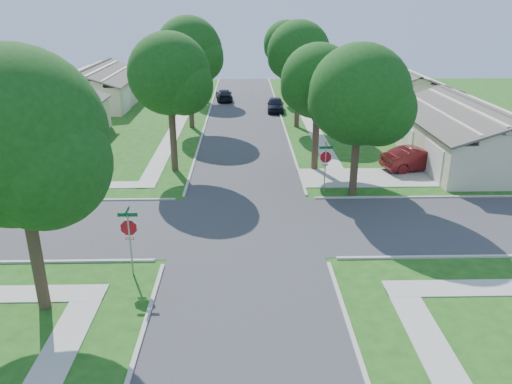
{
  "coord_description": "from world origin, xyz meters",
  "views": [
    {
      "loc": [
        -0.03,
        -22.96,
        10.7
      ],
      "look_at": [
        0.54,
        0.59,
        1.6
      ],
      "focal_mm": 35.0,
      "sensor_mm": 36.0,
      "label": 1
    }
  ],
  "objects_px": {
    "stop_sign_sw": "(129,230)",
    "house_nw_near": "(37,128)",
    "house_nw_far": "(97,90)",
    "tree_w_far": "(202,50)",
    "house_ne_far": "(397,94)",
    "tree_e_mid": "(299,55)",
    "car_curb_west": "(224,95)",
    "stop_sign_ne": "(326,159)",
    "car_curb_east": "(276,105)",
    "house_ne_near": "(470,138)",
    "tree_ne_corner": "(360,99)",
    "tree_e_near": "(319,85)",
    "tree_e_far": "(287,46)",
    "tree_w_mid": "(189,53)",
    "car_driveway": "(416,159)",
    "tree_w_near": "(170,78)",
    "tree_sw_corner": "(18,145)"
  },
  "relations": [
    {
      "from": "stop_sign_sw",
      "to": "house_nw_near",
      "type": "distance_m",
      "value": 22.71
    },
    {
      "from": "house_nw_far",
      "to": "tree_w_far",
      "type": "bearing_deg",
      "value": 10.05
    },
    {
      "from": "tree_w_far",
      "to": "house_ne_far",
      "type": "bearing_deg",
      "value": -13.64
    },
    {
      "from": "tree_e_mid",
      "to": "house_nw_near",
      "type": "height_order",
      "value": "tree_e_mid"
    },
    {
      "from": "house_ne_far",
      "to": "house_nw_far",
      "type": "xyz_separation_m",
      "value": [
        -31.98,
        3.0,
        0.0
      ]
    },
    {
      "from": "car_curb_west",
      "to": "stop_sign_ne",
      "type": "bearing_deg",
      "value": 98.49
    },
    {
      "from": "tree_w_far",
      "to": "house_nw_near",
      "type": "xyz_separation_m",
      "value": [
        -11.34,
        -19.01,
        -3.99
      ]
    },
    {
      "from": "tree_e_mid",
      "to": "car_curb_east",
      "type": "xyz_separation_m",
      "value": [
        -1.56,
        6.65,
        -5.55
      ]
    },
    {
      "from": "house_ne_near",
      "to": "house_ne_far",
      "type": "distance_m",
      "value": 18.0
    },
    {
      "from": "tree_e_mid",
      "to": "stop_sign_sw",
      "type": "bearing_deg",
      "value": -110.2
    },
    {
      "from": "tree_ne_corner",
      "to": "car_curb_east",
      "type": "bearing_deg",
      "value": 97.68
    },
    {
      "from": "stop_sign_ne",
      "to": "house_nw_far",
      "type": "relative_size",
      "value": 0.22
    },
    {
      "from": "stop_sign_sw",
      "to": "tree_e_near",
      "type": "xyz_separation_m",
      "value": [
        9.45,
        13.71,
        3.61
      ]
    },
    {
      "from": "stop_sign_ne",
      "to": "tree_e_near",
      "type": "height_order",
      "value": "tree_e_near"
    },
    {
      "from": "tree_e_mid",
      "to": "car_curb_east",
      "type": "relative_size",
      "value": 2.24
    },
    {
      "from": "house_ne_near",
      "to": "car_curb_east",
      "type": "height_order",
      "value": "house_ne_near"
    },
    {
      "from": "tree_e_far",
      "to": "house_ne_far",
      "type": "bearing_deg",
      "value": -24.03
    },
    {
      "from": "stop_sign_sw",
      "to": "car_curb_east",
      "type": "relative_size",
      "value": 0.72
    },
    {
      "from": "tree_e_far",
      "to": "car_curb_west",
      "type": "distance_m",
      "value": 8.82
    },
    {
      "from": "tree_e_near",
      "to": "tree_w_mid",
      "type": "xyz_separation_m",
      "value": [
        -9.39,
        12.0,
        0.85
      ]
    },
    {
      "from": "tree_e_mid",
      "to": "house_ne_far",
      "type": "height_order",
      "value": "tree_e_mid"
    },
    {
      "from": "stop_sign_ne",
      "to": "tree_w_mid",
      "type": "xyz_separation_m",
      "value": [
        -9.34,
        16.31,
        4.46
      ]
    },
    {
      "from": "stop_sign_sw",
      "to": "car_curb_east",
      "type": "bearing_deg",
      "value": 76.28
    },
    {
      "from": "tree_e_mid",
      "to": "house_nw_far",
      "type": "height_order",
      "value": "tree_e_mid"
    },
    {
      "from": "house_nw_near",
      "to": "house_nw_far",
      "type": "bearing_deg",
      "value": 90.0
    },
    {
      "from": "tree_ne_corner",
      "to": "car_driveway",
      "type": "relative_size",
      "value": 1.85
    },
    {
      "from": "tree_e_mid",
      "to": "tree_w_near",
      "type": "bearing_deg",
      "value": -128.08
    },
    {
      "from": "tree_sw_corner",
      "to": "tree_ne_corner",
      "type": "xyz_separation_m",
      "value": [
        13.8,
        11.2,
        -0.67
      ]
    },
    {
      "from": "tree_sw_corner",
      "to": "car_curb_east",
      "type": "bearing_deg",
      "value": 72.94
    },
    {
      "from": "tree_e_near",
      "to": "tree_sw_corner",
      "type": "relative_size",
      "value": 0.87
    },
    {
      "from": "tree_w_far",
      "to": "car_driveway",
      "type": "bearing_deg",
      "value": -57.45
    },
    {
      "from": "car_driveway",
      "to": "car_curb_east",
      "type": "bearing_deg",
      "value": 9.74
    },
    {
      "from": "tree_w_near",
      "to": "tree_w_mid",
      "type": "height_order",
      "value": "tree_w_mid"
    },
    {
      "from": "house_nw_far",
      "to": "car_driveway",
      "type": "distance_m",
      "value": 36.04
    },
    {
      "from": "tree_e_far",
      "to": "tree_w_near",
      "type": "height_order",
      "value": "tree_w_near"
    },
    {
      "from": "tree_e_mid",
      "to": "tree_e_far",
      "type": "xyz_separation_m",
      "value": [
        -0.0,
        13.0,
        -0.27
      ]
    },
    {
      "from": "house_ne_near",
      "to": "car_curb_west",
      "type": "bearing_deg",
      "value": 128.84
    },
    {
      "from": "tree_e_mid",
      "to": "tree_w_far",
      "type": "distance_m",
      "value": 16.06
    },
    {
      "from": "tree_w_mid",
      "to": "car_driveway",
      "type": "height_order",
      "value": "tree_w_mid"
    },
    {
      "from": "house_nw_far",
      "to": "car_driveway",
      "type": "height_order",
      "value": "house_nw_far"
    },
    {
      "from": "tree_e_mid",
      "to": "tree_sw_corner",
      "type": "bearing_deg",
      "value": -113.53
    },
    {
      "from": "house_ne_far",
      "to": "tree_w_mid",
      "type": "bearing_deg",
      "value": -158.83
    },
    {
      "from": "stop_sign_ne",
      "to": "tree_w_far",
      "type": "height_order",
      "value": "tree_w_far"
    },
    {
      "from": "tree_e_near",
      "to": "house_ne_near",
      "type": "xyz_separation_m",
      "value": [
        11.24,
        1.99,
        -4.13
      ]
    },
    {
      "from": "car_driveway",
      "to": "stop_sign_sw",
      "type": "bearing_deg",
      "value": 115.69
    },
    {
      "from": "house_ne_near",
      "to": "car_driveway",
      "type": "relative_size",
      "value": 2.91
    },
    {
      "from": "stop_sign_sw",
      "to": "tree_e_near",
      "type": "distance_m",
      "value": 17.04
    },
    {
      "from": "tree_e_near",
      "to": "house_ne_near",
      "type": "height_order",
      "value": "tree_e_near"
    },
    {
      "from": "tree_e_mid",
      "to": "tree_e_far",
      "type": "relative_size",
      "value": 1.06
    },
    {
      "from": "tree_e_mid",
      "to": "car_curb_east",
      "type": "height_order",
      "value": "tree_e_mid"
    }
  ]
}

